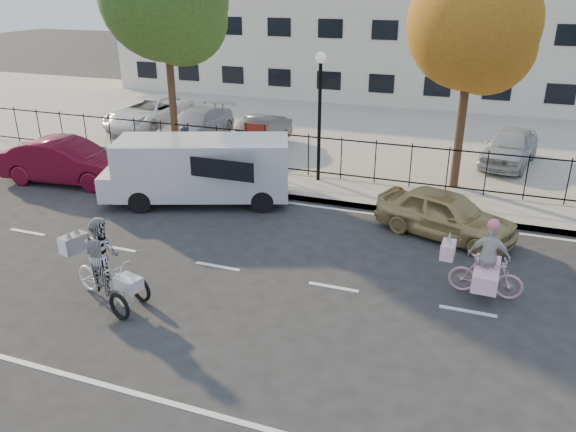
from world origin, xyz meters
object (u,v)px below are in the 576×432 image
at_px(unicorn_bike, 486,268).
at_px(white_van, 200,168).
at_px(lot_car_d, 510,147).
at_px(pedestrian, 185,150).
at_px(zebra_trike, 104,268).
at_px(lamppost, 320,95).
at_px(red_sedan, 67,161).
at_px(lot_car_c, 258,134).
at_px(lot_car_b, 149,113).
at_px(lot_car_a, 196,125).
at_px(gold_sedan, 446,214).

relative_size(unicorn_bike, white_van, 0.30).
bearing_deg(white_van, lot_car_d, 17.29).
bearing_deg(pedestrian, zebra_trike, 70.62).
distance_m(lamppost, zebra_trike, 9.56).
relative_size(zebra_trike, red_sedan, 0.49).
bearing_deg(lot_car_c, lamppost, -35.69).
bearing_deg(lot_car_b, unicorn_bike, -33.69).
height_order(zebra_trike, lot_car_d, zebra_trike).
bearing_deg(lamppost, lot_car_a, 153.18).
xyz_separation_m(lamppost, red_sedan, (-8.28, -2.88, -2.34)).
xyz_separation_m(white_van, pedestrian, (-1.67, 1.96, -0.12)).
distance_m(lot_car_c, lot_car_d, 9.79).
bearing_deg(zebra_trike, lot_car_d, -16.59).
bearing_deg(lot_car_c, lot_car_d, 11.65).
bearing_deg(gold_sedan, lot_car_c, 74.09).
bearing_deg(lamppost, gold_sedan, -33.15).
bearing_deg(lot_car_c, unicorn_bike, -39.94).
xyz_separation_m(red_sedan, lot_car_b, (-1.43, 7.36, 0.10)).
relative_size(gold_sedan, lot_car_c, 0.98).
xyz_separation_m(lot_car_a, lot_car_b, (-3.10, 1.14, 0.06)).
distance_m(unicorn_bike, pedestrian, 11.55).
xyz_separation_m(red_sedan, lot_car_a, (1.67, 6.22, 0.04)).
bearing_deg(lot_car_d, white_van, -130.97).
xyz_separation_m(unicorn_bike, lot_car_a, (-12.36, 9.31, 0.12)).
distance_m(lot_car_b, lot_car_d, 15.93).
bearing_deg(white_van, red_sedan, 158.84).
distance_m(gold_sedan, lot_car_c, 9.99).
relative_size(white_van, pedestrian, 3.61).
bearing_deg(white_van, lot_car_b, 111.65).
xyz_separation_m(red_sedan, lot_car_d, (14.50, 7.09, 0.06)).
bearing_deg(unicorn_bike, lamppost, 46.04).
bearing_deg(lot_car_b, red_sedan, -78.64).
height_order(pedestrian, lot_car_d, pedestrian).
distance_m(pedestrian, lot_car_c, 4.04).
height_order(zebra_trike, lot_car_b, zebra_trike).
xyz_separation_m(unicorn_bike, white_van, (-8.74, 3.03, 0.45)).
distance_m(lamppost, lot_car_a, 7.76).
xyz_separation_m(gold_sedan, lot_car_d, (1.62, 7.21, 0.17)).
bearing_deg(white_van, unicorn_bike, -39.66).
bearing_deg(lot_car_d, gold_sedan, -91.47).
height_order(white_van, lot_car_d, white_van).
relative_size(zebra_trike, gold_sedan, 0.59).
height_order(white_van, pedestrian, white_van).
bearing_deg(lot_car_b, lot_car_a, -19.77).
height_order(pedestrian, lot_car_b, pedestrian).
bearing_deg(gold_sedan, red_sedan, 109.58).
height_order(unicorn_bike, lot_car_b, unicorn_bike).
bearing_deg(unicorn_bike, lot_car_b, 58.08).
bearing_deg(lot_car_d, pedestrian, -143.31).
distance_m(white_van, lot_car_a, 7.26).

